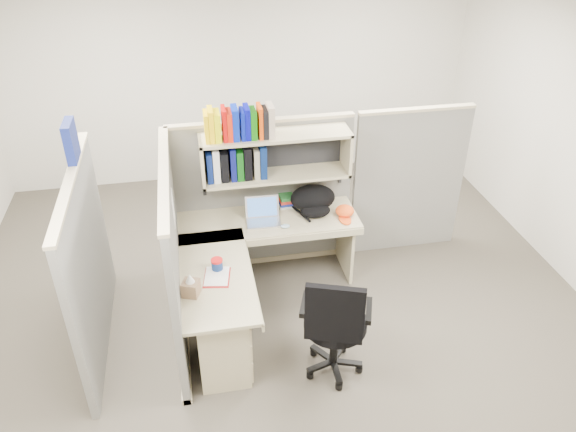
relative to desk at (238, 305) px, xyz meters
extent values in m
plane|color=#37322A|center=(0.41, 0.29, -0.44)|extent=(6.00, 6.00, 0.00)
plane|color=beige|center=(0.41, 3.29, 0.91)|extent=(6.00, 0.00, 6.00)
plane|color=silver|center=(0.41, 0.29, 2.26)|extent=(6.00, 6.00, 0.00)
cube|color=#62625E|center=(0.41, 1.19, 0.36)|extent=(1.80, 0.06, 1.60)
cube|color=tan|center=(0.41, 1.19, 1.18)|extent=(1.80, 0.08, 0.03)
cube|color=#62625E|center=(-0.49, 0.29, 0.36)|extent=(0.06, 1.80, 1.60)
cube|color=tan|center=(-0.49, 0.29, 1.18)|extent=(0.08, 1.80, 0.03)
cube|color=#62625E|center=(-1.19, 0.29, 0.36)|extent=(0.06, 1.80, 1.60)
cube|color=#62625E|center=(1.96, 1.19, 0.36)|extent=(1.20, 0.06, 1.60)
cube|color=navy|center=(-1.19, 0.64, 1.35)|extent=(0.07, 0.27, 0.32)
cube|color=white|center=(-0.46, 0.44, 0.76)|extent=(0.00, 0.21, 0.28)
cube|color=tan|center=(0.51, 0.99, 1.11)|extent=(1.40, 0.34, 0.03)
cube|color=tan|center=(0.51, 0.99, 0.70)|extent=(1.40, 0.34, 0.03)
cube|color=tan|center=(-0.18, 0.99, 0.90)|extent=(0.03, 0.34, 0.44)
cube|color=tan|center=(1.19, 0.99, 0.90)|extent=(0.03, 0.34, 0.44)
cube|color=black|center=(0.51, 1.15, 0.90)|extent=(1.38, 0.01, 0.41)
cube|color=#EBBE04|center=(-0.11, 0.97, 1.25)|extent=(0.03, 0.20, 0.26)
cube|color=yellow|center=(-0.07, 0.97, 1.27)|extent=(0.05, 0.20, 0.29)
cube|color=#E7E904|center=(-0.02, 0.97, 1.25)|extent=(0.06, 0.20, 0.26)
cube|color=#AE0906|center=(0.05, 0.97, 1.27)|extent=(0.04, 0.20, 0.29)
cube|color=red|center=(0.09, 0.97, 1.25)|extent=(0.05, 0.20, 0.26)
cube|color=#051FAA|center=(0.14, 0.97, 1.27)|extent=(0.06, 0.20, 0.29)
cube|color=#04128C|center=(0.21, 0.97, 1.25)|extent=(0.04, 0.20, 0.26)
cube|color=#04078A|center=(0.25, 0.97, 1.27)|extent=(0.04, 0.20, 0.29)
cube|color=#0D5D07|center=(0.30, 0.97, 1.25)|extent=(0.06, 0.20, 0.26)
cube|color=#D73D05|center=(0.36, 0.97, 1.27)|extent=(0.04, 0.20, 0.29)
cube|color=black|center=(0.41, 0.97, 1.25)|extent=(0.05, 0.20, 0.26)
cube|color=tan|center=(0.46, 0.97, 1.27)|extent=(0.06, 0.20, 0.29)
cube|color=#081750|center=(-0.11, 1.01, 0.86)|extent=(0.05, 0.24, 0.29)
cube|color=silver|center=(-0.05, 1.01, 0.87)|extent=(0.06, 0.24, 0.32)
cube|color=black|center=(0.02, 1.01, 0.86)|extent=(0.07, 0.24, 0.29)
cube|color=#080D51|center=(0.10, 1.01, 0.87)|extent=(0.05, 0.24, 0.32)
cube|color=#09410C|center=(0.17, 1.01, 0.86)|extent=(0.06, 0.24, 0.29)
cube|color=black|center=(0.24, 1.01, 0.87)|extent=(0.07, 0.24, 0.32)
cube|color=gray|center=(0.32, 1.01, 0.86)|extent=(0.05, 0.24, 0.29)
cube|color=#071B4C|center=(0.38, 1.01, 0.87)|extent=(0.06, 0.24, 0.32)
cube|color=tan|center=(0.41, 0.86, 0.28)|extent=(1.74, 0.60, 0.03)
cube|color=tan|center=(-0.16, 0.09, 0.28)|extent=(0.60, 1.34, 0.03)
cube|color=tan|center=(0.41, 0.56, 0.24)|extent=(1.74, 0.02, 0.07)
cube|color=tan|center=(0.14, 0.09, 0.24)|extent=(0.02, 1.34, 0.07)
cube|color=tan|center=(-0.16, -0.26, -0.10)|extent=(0.40, 0.55, 0.68)
cube|color=tan|center=(0.05, -0.26, 0.10)|extent=(0.02, 0.50, 0.16)
cube|color=tan|center=(0.05, -0.26, -0.08)|extent=(0.02, 0.50, 0.16)
cube|color=tan|center=(0.05, -0.26, -0.30)|extent=(0.02, 0.50, 0.22)
cube|color=#B2B2B7|center=(0.06, -0.26, 0.10)|extent=(0.01, 0.12, 0.01)
cube|color=tan|center=(1.21, 0.89, -0.09)|extent=(0.03, 0.55, 0.70)
cylinder|color=navy|center=(-0.14, 0.16, 0.33)|extent=(0.10, 0.10, 0.09)
cylinder|color=red|center=(-0.14, 0.16, 0.38)|extent=(0.10, 0.10, 0.02)
ellipsoid|color=#8EB1C9|center=(0.54, 0.68, 0.31)|extent=(0.10, 0.07, 0.03)
cylinder|color=silver|center=(0.40, 1.03, 0.34)|extent=(0.08, 0.08, 0.09)
cylinder|color=black|center=(0.74, -0.46, 0.08)|extent=(0.51, 0.51, 0.08)
cube|color=black|center=(0.66, -0.68, 0.38)|extent=(0.44, 0.20, 0.51)
cylinder|color=black|center=(0.74, -0.46, -0.13)|extent=(0.07, 0.07, 0.44)
cylinder|color=black|center=(0.74, -0.46, -0.38)|extent=(0.49, 0.49, 0.11)
cube|color=black|center=(0.50, -0.37, 0.25)|extent=(0.14, 0.29, 0.04)
cube|color=black|center=(0.98, -0.55, 0.25)|extent=(0.14, 0.29, 0.04)
camera|label=1|loc=(-0.27, -3.69, 3.19)|focal=35.00mm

